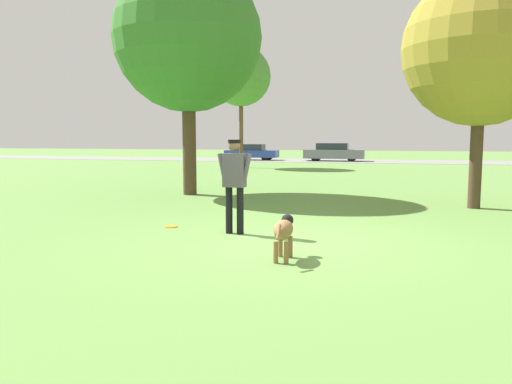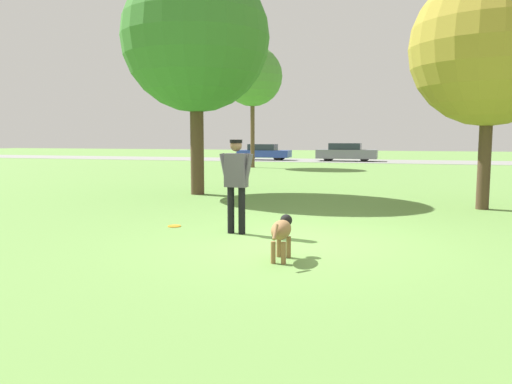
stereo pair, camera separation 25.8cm
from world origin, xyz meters
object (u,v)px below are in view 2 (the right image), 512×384
object	(u,v)px
tree_near_left	(196,38)
tree_far_left	(252,77)
dog	(282,231)
frisbee	(174,226)
tree_near_right	(490,47)
person	(236,178)
parked_car_grey	(346,152)
parked_car_blue	(264,152)

from	to	relation	value
tree_near_left	tree_far_left	xyz separation A→B (m)	(-2.40, 13.92, 0.51)
dog	frisbee	bearing A→B (deg)	50.76
tree_near_left	frisbee	bearing A→B (deg)	-71.58
dog	tree_near_right	xyz separation A→B (m)	(3.63, 6.50, 3.54)
person	tree_far_left	distance (m)	20.97
frisbee	tree_near_right	distance (m)	8.72
person	tree_near_left	world-z (taller)	tree_near_left
tree_near_right	tree_far_left	size ratio (longest dim) A/B	0.83
tree_near_right	tree_near_left	size ratio (longest dim) A/B	0.83
tree_far_left	parked_car_grey	size ratio (longest dim) A/B	1.59
frisbee	parked_car_grey	distance (m)	28.83
person	parked_car_grey	bearing A→B (deg)	96.98
tree_far_left	parked_car_grey	bearing A→B (deg)	64.41
frisbee	tree_near_left	world-z (taller)	tree_near_left
person	dog	size ratio (longest dim) A/B	1.73
person	parked_car_blue	xyz separation A→B (m)	(-7.60, 29.18, -0.42)
parked_car_blue	frisbee	bearing A→B (deg)	-79.08
dog	frisbee	world-z (taller)	dog
frisbee	tree_near_left	size ratio (longest dim) A/B	0.04
frisbee	parked_car_grey	xyz separation A→B (m)	(0.30, 28.82, 0.65)
dog	parked_car_grey	size ratio (longest dim) A/B	0.23
dog	parked_car_blue	xyz separation A→B (m)	(-8.89, 30.89, 0.19)
dog	parked_car_blue	bearing A→B (deg)	13.69
dog	person	bearing A→B (deg)	34.58
tree_near_right	parked_car_blue	xyz separation A→B (m)	(-12.51, 24.39, -3.35)
dog	frisbee	distance (m)	3.44
parked_car_grey	frisbee	bearing A→B (deg)	-90.39
tree_near_right	parked_car_grey	world-z (taller)	tree_near_right
frisbee	dog	bearing A→B (deg)	-36.88
person	frisbee	xyz separation A→B (m)	(-1.45, 0.34, -1.04)
person	parked_car_blue	bearing A→B (deg)	109.32
person	tree_near_right	distance (m)	7.46
frisbee	parked_car_blue	bearing A→B (deg)	102.04
tree_near_right	person	bearing A→B (deg)	-135.76
person	tree_near_left	size ratio (longest dim) A/B	0.25
dog	parked_car_blue	distance (m)	32.15
dog	parked_car_blue	world-z (taller)	parked_car_blue
parked_car_blue	dog	bearing A→B (deg)	-75.08
person	tree_far_left	xyz separation A→B (m)	(-5.67, 19.73, 4.29)
person	tree_near_left	distance (m)	7.66
tree_near_right	tree_near_left	distance (m)	8.29
tree_near_right	parked_car_blue	bearing A→B (deg)	117.16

